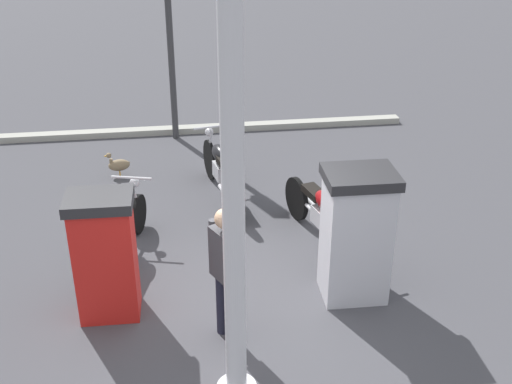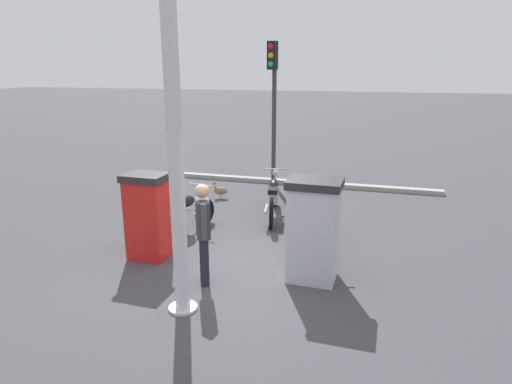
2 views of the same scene
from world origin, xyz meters
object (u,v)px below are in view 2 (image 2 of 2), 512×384
at_px(roadside_traffic_light, 273,90).
at_px(attendant_person, 203,228).
at_px(motorcycle_extra, 273,195).
at_px(fuel_pump_near, 313,230).
at_px(motorcycle_far_pump, 183,214).
at_px(motorcycle_near_pump, 317,226).
at_px(wandering_duck, 220,190).
at_px(fuel_pump_far, 148,216).
at_px(canopy_support_pole, 176,171).

bearing_deg(roadside_traffic_light, attendant_person, -175.49).
bearing_deg(motorcycle_extra, fuel_pump_near, -154.23).
xyz_separation_m(motorcycle_far_pump, motorcycle_extra, (1.60, -1.44, 0.06)).
relative_size(motorcycle_near_pump, motorcycle_extra, 0.98).
relative_size(fuel_pump_near, motorcycle_near_pump, 0.77).
height_order(attendant_person, wandering_duck, attendant_person).
bearing_deg(motorcycle_far_pump, motorcycle_near_pump, -90.19).
bearing_deg(roadside_traffic_light, motorcycle_near_pump, -155.28).
relative_size(wandering_duck, roadside_traffic_light, 0.11).
relative_size(fuel_pump_far, wandering_duck, 3.43).
xyz_separation_m(motorcycle_extra, attendant_person, (-3.41, 0.22, 0.42)).
distance_m(motorcycle_near_pump, attendant_person, 2.36).
bearing_deg(fuel_pump_near, motorcycle_extra, 25.77).
distance_m(motorcycle_near_pump, motorcycle_extra, 2.03).
xyz_separation_m(fuel_pump_far, roadside_traffic_light, (5.38, -0.82, 1.89)).
distance_m(fuel_pump_near, motorcycle_extra, 3.12).
relative_size(fuel_pump_near, fuel_pump_far, 1.07).
bearing_deg(roadside_traffic_light, motorcycle_extra, -164.98).
bearing_deg(fuel_pump_far, fuel_pump_near, -90.01).
xyz_separation_m(fuel_pump_near, fuel_pump_far, (0.00, 2.87, -0.05)).
bearing_deg(motorcycle_near_pump, wandering_duck, 48.00).
bearing_deg(roadside_traffic_light, fuel_pump_far, 171.30).
bearing_deg(fuel_pump_near, motorcycle_far_pump, 66.82).
height_order(fuel_pump_far, attendant_person, attendant_person).
bearing_deg(wandering_duck, motorcycle_extra, -121.07).
relative_size(fuel_pump_far, motorcycle_far_pump, 0.78).
relative_size(motorcycle_far_pump, canopy_support_pole, 0.48).
bearing_deg(fuel_pump_near, wandering_duck, 38.43).
xyz_separation_m(wandering_duck, canopy_support_pole, (-5.23, -1.46, 1.75)).
relative_size(attendant_person, canopy_support_pole, 0.39).
height_order(motorcycle_far_pump, wandering_duck, motorcycle_far_pump).
xyz_separation_m(motorcycle_near_pump, motorcycle_far_pump, (0.01, 2.68, -0.03)).
height_order(motorcycle_extra, canopy_support_pole, canopy_support_pole).
bearing_deg(wandering_duck, fuel_pump_near, -141.57).
xyz_separation_m(motorcycle_near_pump, attendant_person, (-1.80, 1.46, 0.44)).
xyz_separation_m(motorcycle_far_pump, roadside_traffic_light, (4.19, -0.74, 2.23)).
relative_size(attendant_person, wandering_duck, 3.59).
bearing_deg(motorcycle_near_pump, fuel_pump_far, 113.26).
bearing_deg(motorcycle_near_pump, motorcycle_extra, 37.56).
height_order(motorcycle_near_pump, roadside_traffic_light, roadside_traffic_light).
xyz_separation_m(motorcycle_near_pump, canopy_support_pole, (-2.62, 1.44, 1.50)).
xyz_separation_m(fuel_pump_far, motorcycle_far_pump, (1.19, -0.08, -0.34)).
distance_m(motorcycle_near_pump, wandering_duck, 3.91).
height_order(attendant_person, roadside_traffic_light, roadside_traffic_light).
relative_size(fuel_pump_far, motorcycle_extra, 0.70).
relative_size(fuel_pump_near, roadside_traffic_light, 0.42).
bearing_deg(attendant_person, roadside_traffic_light, 4.51).
distance_m(motorcycle_extra, wandering_duck, 1.96).
relative_size(fuel_pump_far, canopy_support_pole, 0.37).
bearing_deg(wandering_duck, roadside_traffic_light, -31.47).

